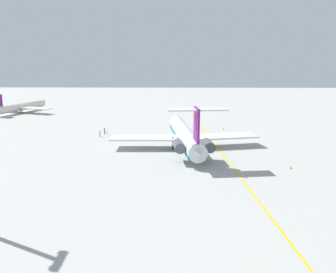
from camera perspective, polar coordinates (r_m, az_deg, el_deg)
ground at (r=91.58m, az=9.98°, el=-1.35°), size 338.87×338.87×0.00m
main_jetliner at (r=86.15m, az=2.73°, el=0.12°), size 39.58×35.00×11.53m
airliner_far_right at (r=153.70m, az=-21.32°, el=4.30°), size 25.51×25.62×7.85m
ground_crew_near_nose at (r=104.17m, az=-9.63°, el=0.95°), size 0.35×0.36×1.84m
ground_crew_near_tail at (r=100.99m, az=-10.33°, el=0.51°), size 0.39×0.27×1.66m
safety_cone_nose at (r=106.49m, az=-9.28°, el=0.72°), size 0.40×0.40×0.55m
safety_cone_wingtip at (r=110.85m, az=8.46°, el=1.19°), size 0.40×0.40×0.55m
safety_cone_tail at (r=75.43m, az=18.20°, el=-4.48°), size 0.40×0.40×0.55m
taxiway_centreline at (r=88.48m, az=7.62°, el=-1.74°), size 108.03×7.86×0.01m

